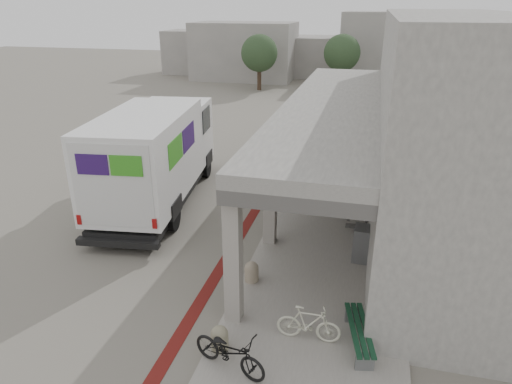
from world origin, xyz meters
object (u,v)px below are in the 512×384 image
(fedex_truck, at_px, (156,153))
(bench, at_px, (359,333))
(bicycle_cream, at_px, (309,324))
(utility_cabinet, at_px, (362,244))
(bicycle_black, at_px, (230,351))

(fedex_truck, bearing_deg, bench, -47.09)
(bench, relative_size, bicycle_cream, 1.30)
(utility_cabinet, relative_size, bicycle_black, 0.60)
(fedex_truck, relative_size, utility_cabinet, 8.45)
(fedex_truck, relative_size, bench, 4.68)
(bicycle_cream, bearing_deg, bench, -83.89)
(fedex_truck, xyz_separation_m, bicycle_black, (5.39, -8.03, -1.40))
(utility_cabinet, xyz_separation_m, bicycle_cream, (-1.03, -3.93, -0.09))
(bench, xyz_separation_m, bicycle_cream, (-1.13, -0.13, 0.13))
(utility_cabinet, xyz_separation_m, bicycle_black, (-2.50, -5.24, -0.07))
(fedex_truck, bearing_deg, bicycle_cream, -51.97)
(bench, xyz_separation_m, bicycle_black, (-2.60, -1.44, 0.15))
(bicycle_cream, bearing_deg, fedex_truck, 45.23)
(bench, bearing_deg, bicycle_black, -162.69)
(bench, distance_m, bicycle_black, 2.97)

